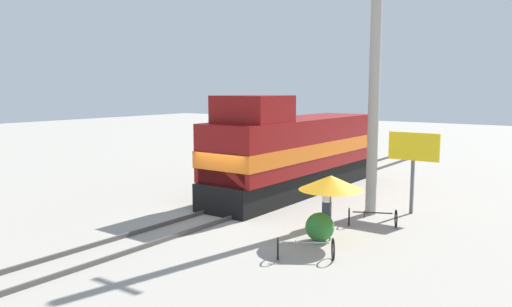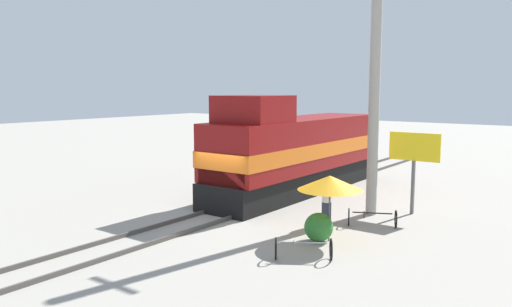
% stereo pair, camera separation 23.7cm
% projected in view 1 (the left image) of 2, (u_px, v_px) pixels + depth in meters
% --- Properties ---
extents(ground_plane, '(120.00, 120.00, 0.00)m').
position_uv_depth(ground_plane, '(228.00, 213.00, 20.46)').
color(ground_plane, gray).
extents(rail_near, '(0.08, 38.97, 0.15)m').
position_uv_depth(rail_near, '(215.00, 209.00, 20.87)').
color(rail_near, '#4C4742').
rests_on(rail_near, ground_plane).
extents(rail_far, '(0.08, 38.97, 0.15)m').
position_uv_depth(rail_far, '(242.00, 214.00, 20.04)').
color(rail_far, '#4C4742').
rests_on(rail_far, ground_plane).
extents(locomotive, '(2.92, 12.09, 4.79)m').
position_uv_depth(locomotive, '(292.00, 152.00, 24.21)').
color(locomotive, black).
rests_on(locomotive, ground_plane).
extents(utility_pole, '(1.80, 0.43, 11.73)m').
position_uv_depth(utility_pole, '(375.00, 67.00, 19.64)').
color(utility_pole, '#9E998E').
rests_on(utility_pole, ground_plane).
extents(vendor_umbrella, '(2.15, 2.15, 2.22)m').
position_uv_depth(vendor_umbrella, '(331.00, 183.00, 16.54)').
color(vendor_umbrella, '#4C4C4C').
rests_on(vendor_umbrella, ground_plane).
extents(billboard_sign, '(2.07, 0.12, 3.33)m').
position_uv_depth(billboard_sign, '(413.00, 152.00, 20.13)').
color(billboard_sign, '#595959').
rests_on(billboard_sign, ground_plane).
extents(shrub_cluster, '(0.97, 0.97, 0.97)m').
position_uv_depth(shrub_cluster, '(320.00, 227.00, 16.67)').
color(shrub_cluster, '#2D722D').
rests_on(shrub_cluster, ground_plane).
extents(person_bystander, '(0.34, 0.34, 1.76)m').
position_uv_depth(person_bystander, '(327.00, 199.00, 18.75)').
color(person_bystander, '#2D3347').
rests_on(person_bystander, ground_plane).
extents(bicycle, '(1.86, 1.37, 0.66)m').
position_uv_depth(bicycle, '(372.00, 217.00, 18.46)').
color(bicycle, black).
rests_on(bicycle, ground_plane).
extents(bicycle_spare, '(1.79, 1.49, 0.68)m').
position_uv_depth(bicycle_spare, '(305.00, 249.00, 14.85)').
color(bicycle_spare, black).
rests_on(bicycle_spare, ground_plane).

